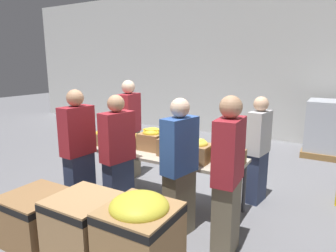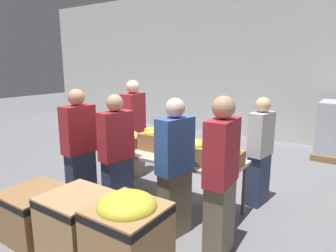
# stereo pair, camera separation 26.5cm
# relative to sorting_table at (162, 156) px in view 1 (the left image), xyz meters

# --- Properties ---
(ground_plane) EXTENTS (30.00, 30.00, 0.00)m
(ground_plane) POSITION_rel_sorting_table_xyz_m (0.00, 0.00, -0.69)
(ground_plane) COLOR slate
(wall_back) EXTENTS (16.00, 0.08, 4.00)m
(wall_back) POSITION_rel_sorting_table_xyz_m (0.00, 4.53, 1.31)
(wall_back) COLOR silver
(wall_back) RESTS_ON ground_plane
(sorting_table) EXTENTS (2.33, 0.71, 0.75)m
(sorting_table) POSITION_rel_sorting_table_xyz_m (0.00, 0.00, 0.00)
(sorting_table) COLOR #B2A893
(sorting_table) RESTS_ON ground_plane
(banana_box_0) EXTENTS (0.34, 0.31, 0.25)m
(banana_box_0) POSITION_rel_sorting_table_xyz_m (-0.98, -0.07, 0.18)
(banana_box_0) COLOR olive
(banana_box_0) RESTS_ON sorting_table
(banana_box_1) EXTENTS (0.34, 0.31, 0.23)m
(banana_box_1) POSITION_rel_sorting_table_xyz_m (-0.57, 0.02, 0.16)
(banana_box_1) COLOR olive
(banana_box_1) RESTS_ON sorting_table
(banana_box_2) EXTENTS (0.36, 0.33, 0.33)m
(banana_box_2) POSITION_rel_sorting_table_xyz_m (-0.21, 0.08, 0.22)
(banana_box_2) COLOR olive
(banana_box_2) RESTS_ON sorting_table
(banana_box_3) EXTENTS (0.35, 0.34, 0.31)m
(banana_box_3) POSITION_rel_sorting_table_xyz_m (0.19, -0.02, 0.21)
(banana_box_3) COLOR olive
(banana_box_3) RESTS_ON sorting_table
(banana_box_4) EXTENTS (0.34, 0.32, 0.30)m
(banana_box_4) POSITION_rel_sorting_table_xyz_m (0.58, -0.09, 0.20)
(banana_box_4) COLOR olive
(banana_box_4) RESTS_ON sorting_table
(banana_box_5) EXTENTS (0.36, 0.34, 0.26)m
(banana_box_5) POSITION_rel_sorting_table_xyz_m (0.99, -0.03, 0.18)
(banana_box_5) COLOR olive
(banana_box_5) RESTS_ON sorting_table
(volunteer_0) EXTENTS (0.30, 0.47, 1.61)m
(volunteer_0) POSITION_rel_sorting_table_xyz_m (0.60, -0.60, 0.11)
(volunteer_0) COLOR #6B604C
(volunteer_0) RESTS_ON ground_plane
(volunteer_1) EXTENTS (0.25, 0.46, 1.68)m
(volunteer_1) POSITION_rel_sorting_table_xyz_m (1.19, -0.67, 0.14)
(volunteer_1) COLOR #6B604C
(volunteer_1) RESTS_ON ground_plane
(volunteer_2) EXTENTS (0.29, 0.48, 1.70)m
(volunteer_2) POSITION_rel_sorting_table_xyz_m (-1.00, 0.57, 0.15)
(volunteer_2) COLOR #6B604C
(volunteer_2) RESTS_ON ground_plane
(volunteer_3) EXTENTS (0.26, 0.46, 1.65)m
(volunteer_3) POSITION_rel_sorting_table_xyz_m (-0.86, -0.72, 0.13)
(volunteer_3) COLOR #2D3856
(volunteer_3) RESTS_ON ground_plane
(volunteer_4) EXTENTS (0.27, 0.44, 1.53)m
(volunteer_4) POSITION_rel_sorting_table_xyz_m (1.16, 0.72, 0.07)
(volunteer_4) COLOR #2D3856
(volunteer_4) RESTS_ON ground_plane
(volunteer_5) EXTENTS (0.29, 0.46, 1.60)m
(volunteer_5) POSITION_rel_sorting_table_xyz_m (-0.28, -0.61, 0.11)
(volunteer_5) COLOR #2D3856
(volunteer_5) RESTS_ON ground_plane
(donation_bin_0) EXTENTS (0.66, 0.66, 0.56)m
(donation_bin_0) POSITION_rel_sorting_table_xyz_m (-0.71, -1.52, -0.38)
(donation_bin_0) COLOR olive
(donation_bin_0) RESTS_ON ground_plane
(donation_bin_1) EXTENTS (0.62, 0.62, 0.70)m
(donation_bin_1) POSITION_rel_sorting_table_xyz_m (0.02, -1.52, -0.31)
(donation_bin_1) COLOR tan
(donation_bin_1) RESTS_ON ground_plane
(donation_bin_2) EXTENTS (0.62, 0.62, 0.88)m
(donation_bin_2) POSITION_rel_sorting_table_xyz_m (0.70, -1.52, -0.22)
(donation_bin_2) COLOR #A37A4C
(donation_bin_2) RESTS_ON ground_plane
(pallet_stack_0) EXTENTS (0.96, 0.96, 1.20)m
(pallet_stack_0) POSITION_rel_sorting_table_xyz_m (1.94, 3.71, -0.10)
(pallet_stack_0) COLOR olive
(pallet_stack_0) RESTS_ON ground_plane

